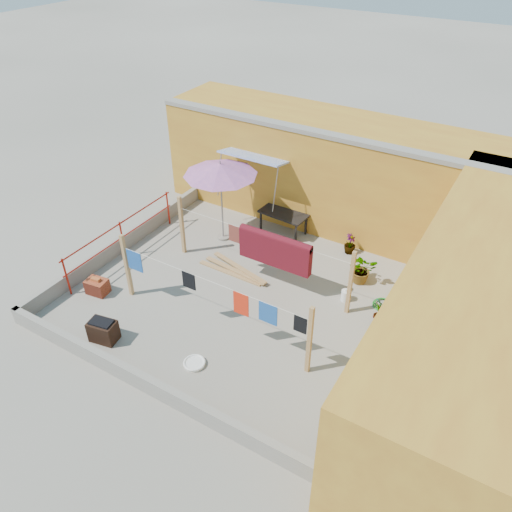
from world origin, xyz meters
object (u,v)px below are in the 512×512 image
patio_umbrella (220,170)px  green_hose (383,304)px  white_basin (194,363)px  water_jug_a (405,306)px  brick_stack (97,286)px  brazier (103,331)px  water_jug_b (345,296)px  plant_back_a (362,269)px  outdoor_table (283,215)px

patio_umbrella → green_hose: patio_umbrella is taller
white_basin → water_jug_a: (3.38, 4.09, 0.10)m
white_basin → green_hose: (2.87, 3.99, -0.01)m
patio_umbrella → green_hose: 5.62m
patio_umbrella → brick_stack: bearing=-109.4°
green_hose → brazier: bearing=-139.1°
green_hose → water_jug_b: bearing=-161.6°
brick_stack → green_hose: size_ratio=1.09×
water_jug_b → plant_back_a: size_ratio=0.43×
outdoor_table → brazier: (-1.33, -6.15, -0.33)m
white_basin → green_hose: size_ratio=0.92×
brick_stack → water_jug_a: (6.98, 3.38, -0.05)m
water_jug_b → green_hose: bearing=18.4°
brick_stack → white_basin: (3.60, -0.71, -0.16)m
white_basin → plant_back_a: 5.06m
green_hose → plant_back_a: plant_back_a is taller
water_jug_a → patio_umbrella: bearing=175.9°
brick_stack → white_basin: size_ratio=1.19×
brazier → plant_back_a: (4.25, 5.06, 0.14)m
brick_stack → green_hose: 7.26m
brazier → green_hose: size_ratio=1.28×
brazier → white_basin: size_ratio=1.39×
water_jug_b → brick_stack: bearing=-151.9°
plant_back_a → green_hose: bearing=-36.6°
outdoor_table → green_hose: 4.19m
plant_back_a → patio_umbrella: bearing=-178.2°
brazier → water_jug_a: (5.61, 4.53, -0.12)m
patio_umbrella → water_jug_a: size_ratio=7.96×
brick_stack → green_hose: brick_stack is taller
brick_stack → outdoor_table: bearing=61.6°
brick_stack → brazier: 1.79m
brazier → white_basin: bearing=11.0°
plant_back_a → brazier: bearing=-130.0°
water_jug_a → water_jug_b: size_ratio=0.97×
white_basin → plant_back_a: (2.02, 4.63, 0.36)m
brick_stack → brazier: (1.37, -1.14, 0.07)m
brick_stack → water_jug_a: 7.76m
plant_back_a → outdoor_table: bearing=159.6°
brazier → water_jug_a: size_ratio=2.01×
outdoor_table → water_jug_b: outdoor_table is taller
brazier → water_jug_b: brazier is taller
water_jug_a → brazier: bearing=-141.1°
brick_stack → plant_back_a: size_ratio=0.72×
water_jug_b → white_basin: bearing=-118.1°
outdoor_table → brick_stack: outdoor_table is taller
brazier → plant_back_a: size_ratio=0.84×
water_jug_a → green_hose: size_ratio=0.63×
brazier → water_jug_a: 7.21m
outdoor_table → green_hose: outdoor_table is taller
patio_umbrella → brazier: patio_umbrella is taller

